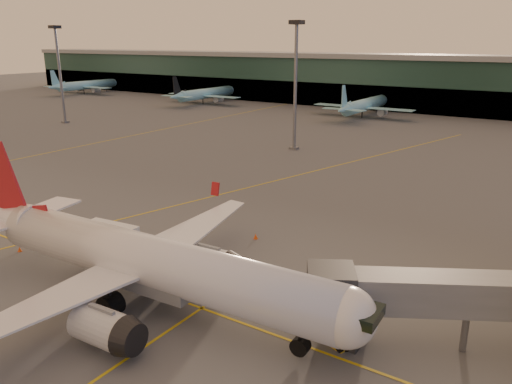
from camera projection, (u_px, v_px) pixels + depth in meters
The scene contains 12 objects.
ground at pixel (116, 317), 40.99m from camera, with size 600.00×600.00×0.00m, color #4C4F54.
taxi_markings at pixel (298, 182), 80.41m from camera, with size 100.12×173.00×0.01m.
terminal at pixel (473, 85), 151.83m from camera, with size 400.00×20.00×17.60m.
mast_west_far at pixel (59, 67), 133.49m from camera, with size 2.40×2.40×25.60m.
mast_west_near at pixel (296, 77), 99.94m from camera, with size 2.40×2.40×25.60m.
distant_aircraft_row at pixel (495, 128), 129.67m from camera, with size 350.00×34.00×13.00m.
main_airplane at pixel (141, 261), 41.88m from camera, with size 41.50×37.35×12.53m.
jet_bridge at pixel (490, 299), 35.34m from camera, with size 22.34×14.20×6.10m.
catering_truck at pixel (111, 244), 49.38m from camera, with size 5.93×3.07×4.43m.
gpu_cart at pixel (336, 336), 37.23m from camera, with size 2.62×2.05×1.35m.
cone_tail at pixel (20, 249), 53.69m from camera, with size 0.43×0.43×0.55m.
cone_wing_left at pixel (256, 236), 57.11m from camera, with size 0.50×0.50×0.63m.
Camera 1 is at (29.53, -23.93, 21.81)m, focal length 35.00 mm.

